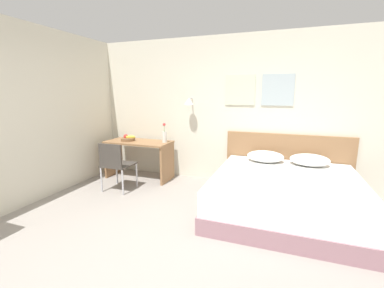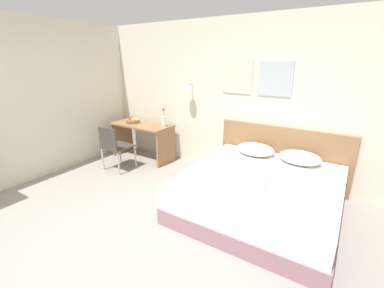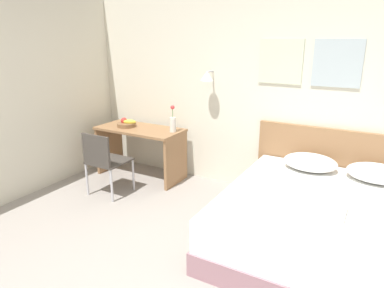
# 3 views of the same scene
# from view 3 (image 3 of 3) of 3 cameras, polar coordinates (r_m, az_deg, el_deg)

# --- Properties ---
(wall_back) EXTENTS (5.60, 0.31, 2.65)m
(wall_back) POSITION_cam_3_polar(r_m,az_deg,el_deg) (4.49, 10.06, 8.82)
(wall_back) COLOR beige
(wall_back) RESTS_ON ground_plane
(bed) EXTENTS (1.95, 1.96, 0.53)m
(bed) POSITION_cam_3_polar(r_m,az_deg,el_deg) (3.57, 21.67, -12.61)
(bed) COLOR gray
(bed) RESTS_ON ground_plane
(headboard) EXTENTS (2.07, 0.06, 0.96)m
(headboard) POSITION_cam_3_polar(r_m,az_deg,el_deg) (4.40, 23.97, -4.04)
(headboard) COLOR #8E6642
(headboard) RESTS_ON ground_plane
(pillow_left) EXTENTS (0.59, 0.44, 0.18)m
(pillow_left) POSITION_cam_3_polar(r_m,az_deg,el_deg) (4.11, 19.10, -2.88)
(pillow_left) COLOR white
(pillow_left) RESTS_ON bed
(pillow_right) EXTENTS (0.59, 0.44, 0.18)m
(pillow_right) POSITION_cam_3_polar(r_m,az_deg,el_deg) (4.06, 28.42, -4.30)
(pillow_right) COLOR white
(pillow_right) RESTS_ON bed
(folded_towel_near_foot) EXTENTS (0.27, 0.30, 0.06)m
(folded_towel_near_foot) POSITION_cam_3_polar(r_m,az_deg,el_deg) (3.17, 21.83, -10.41)
(folded_towel_near_foot) COLOR white
(folded_towel_near_foot) RESTS_ON bed
(desk) EXTENTS (1.25, 0.60, 0.73)m
(desk) POSITION_cam_3_polar(r_m,az_deg,el_deg) (5.03, -8.59, 0.27)
(desk) COLOR #8E6642
(desk) RESTS_ON ground_plane
(desk_chair) EXTENTS (0.46, 0.46, 0.84)m
(desk_chair) POSITION_cam_3_polar(r_m,az_deg,el_deg) (4.48, -14.53, -2.38)
(desk_chair) COLOR #3D3833
(desk_chair) RESTS_ON ground_plane
(fruit_bowl) EXTENTS (0.29, 0.27, 0.13)m
(fruit_bowl) POSITION_cam_3_polar(r_m,az_deg,el_deg) (5.07, -10.85, 3.34)
(fruit_bowl) COLOR brown
(fruit_bowl) RESTS_ON desk
(flower_vase) EXTENTS (0.09, 0.09, 0.37)m
(flower_vase) POSITION_cam_3_polar(r_m,az_deg,el_deg) (4.69, -3.22, 3.54)
(flower_vase) COLOR silver
(flower_vase) RESTS_ON desk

